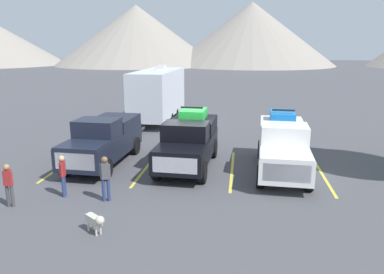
{
  "coord_description": "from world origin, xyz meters",
  "views": [
    {
      "loc": [
        2.24,
        -16.92,
        5.48
      ],
      "look_at": [
        0.0,
        0.12,
        1.2
      ],
      "focal_mm": 35.1,
      "sensor_mm": 36.0,
      "label": 1
    }
  ],
  "objects_px": {
    "person_a": "(8,182)",
    "person_b": "(63,173)",
    "pickup_truck_a": "(104,140)",
    "dog": "(96,221)",
    "camper_trailer_a": "(158,92)",
    "person_c": "(105,176)",
    "pickup_truck_b": "(189,140)",
    "pickup_truck_c": "(283,144)"
  },
  "relations": [
    {
      "from": "person_a",
      "to": "person_b",
      "type": "bearing_deg",
      "value": 37.82
    },
    {
      "from": "pickup_truck_a",
      "to": "dog",
      "type": "bearing_deg",
      "value": -71.9
    },
    {
      "from": "person_a",
      "to": "camper_trailer_a",
      "type": "bearing_deg",
      "value": 83.1
    },
    {
      "from": "pickup_truck_a",
      "to": "person_c",
      "type": "relative_size",
      "value": 3.37
    },
    {
      "from": "camper_trailer_a",
      "to": "person_b",
      "type": "height_order",
      "value": "camper_trailer_a"
    },
    {
      "from": "pickup_truck_a",
      "to": "pickup_truck_b",
      "type": "height_order",
      "value": "pickup_truck_b"
    },
    {
      "from": "pickup_truck_c",
      "to": "camper_trailer_a",
      "type": "relative_size",
      "value": 0.67
    },
    {
      "from": "person_a",
      "to": "dog",
      "type": "distance_m",
      "value": 3.97
    },
    {
      "from": "pickup_truck_a",
      "to": "camper_trailer_a",
      "type": "bearing_deg",
      "value": 88.13
    },
    {
      "from": "person_b",
      "to": "person_c",
      "type": "height_order",
      "value": "person_c"
    },
    {
      "from": "pickup_truck_a",
      "to": "person_a",
      "type": "distance_m",
      "value": 5.33
    },
    {
      "from": "person_b",
      "to": "dog",
      "type": "relative_size",
      "value": 2.1
    },
    {
      "from": "person_b",
      "to": "person_c",
      "type": "relative_size",
      "value": 0.94
    },
    {
      "from": "person_c",
      "to": "dog",
      "type": "height_order",
      "value": "person_c"
    },
    {
      "from": "pickup_truck_a",
      "to": "pickup_truck_c",
      "type": "height_order",
      "value": "pickup_truck_c"
    },
    {
      "from": "camper_trailer_a",
      "to": "person_a",
      "type": "bearing_deg",
      "value": -96.9
    },
    {
      "from": "person_c",
      "to": "dog",
      "type": "bearing_deg",
      "value": -77.02
    },
    {
      "from": "pickup_truck_a",
      "to": "camper_trailer_a",
      "type": "relative_size",
      "value": 0.64
    },
    {
      "from": "pickup_truck_b",
      "to": "person_c",
      "type": "height_order",
      "value": "pickup_truck_b"
    },
    {
      "from": "pickup_truck_b",
      "to": "person_a",
      "type": "distance_m",
      "value": 7.6
    },
    {
      "from": "pickup_truck_a",
      "to": "pickup_truck_c",
      "type": "bearing_deg",
      "value": -0.03
    },
    {
      "from": "pickup_truck_c",
      "to": "person_b",
      "type": "height_order",
      "value": "pickup_truck_c"
    },
    {
      "from": "pickup_truck_a",
      "to": "pickup_truck_b",
      "type": "relative_size",
      "value": 1.03
    },
    {
      "from": "person_b",
      "to": "camper_trailer_a",
      "type": "bearing_deg",
      "value": 88.29
    },
    {
      "from": "pickup_truck_c",
      "to": "pickup_truck_a",
      "type": "bearing_deg",
      "value": 179.97
    },
    {
      "from": "pickup_truck_b",
      "to": "pickup_truck_c",
      "type": "xyz_separation_m",
      "value": [
        4.17,
        -0.14,
        0.0
      ]
    },
    {
      "from": "person_b",
      "to": "pickup_truck_c",
      "type": "bearing_deg",
      "value": 25.87
    },
    {
      "from": "person_b",
      "to": "person_c",
      "type": "distance_m",
      "value": 1.71
    },
    {
      "from": "person_a",
      "to": "dog",
      "type": "xyz_separation_m",
      "value": [
        3.66,
        -1.46,
        -0.46
      ]
    },
    {
      "from": "pickup_truck_c",
      "to": "person_b",
      "type": "bearing_deg",
      "value": -154.13
    },
    {
      "from": "camper_trailer_a",
      "to": "dog",
      "type": "relative_size",
      "value": 11.78
    },
    {
      "from": "camper_trailer_a",
      "to": "person_b",
      "type": "distance_m",
      "value": 14.22
    },
    {
      "from": "pickup_truck_b",
      "to": "camper_trailer_a",
      "type": "height_order",
      "value": "camper_trailer_a"
    },
    {
      "from": "person_a",
      "to": "dog",
      "type": "height_order",
      "value": "person_a"
    },
    {
      "from": "person_c",
      "to": "dog",
      "type": "distance_m",
      "value": 2.48
    },
    {
      "from": "pickup_truck_c",
      "to": "person_c",
      "type": "distance_m",
      "value": 7.78
    },
    {
      "from": "pickup_truck_a",
      "to": "camper_trailer_a",
      "type": "distance_m",
      "value": 10.21
    },
    {
      "from": "pickup_truck_c",
      "to": "person_b",
      "type": "relative_size",
      "value": 3.79
    },
    {
      "from": "person_b",
      "to": "pickup_truck_b",
      "type": "bearing_deg",
      "value": 45.48
    },
    {
      "from": "pickup_truck_a",
      "to": "dog",
      "type": "height_order",
      "value": "pickup_truck_a"
    },
    {
      "from": "camper_trailer_a",
      "to": "pickup_truck_a",
      "type": "bearing_deg",
      "value": -91.87
    },
    {
      "from": "camper_trailer_a",
      "to": "person_a",
      "type": "distance_m",
      "value": 15.42
    }
  ]
}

